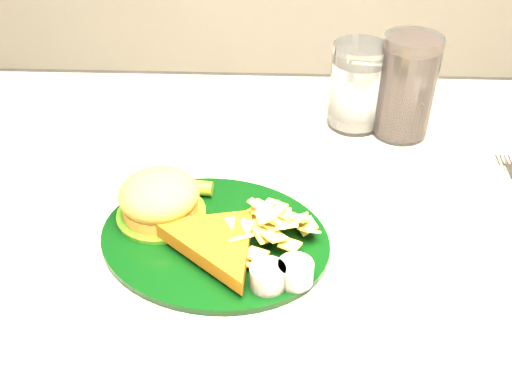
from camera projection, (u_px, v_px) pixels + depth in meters
dinner_plate at (214, 221)px, 0.64m from camera, size 0.32×0.29×0.06m
water_glass at (357, 86)px, 0.84m from camera, size 0.10×0.10×0.13m
cola_glass at (406, 87)px, 0.81m from camera, size 0.09×0.09×0.15m
wrapped_straw at (277, 163)px, 0.79m from camera, size 0.22×0.18×0.01m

